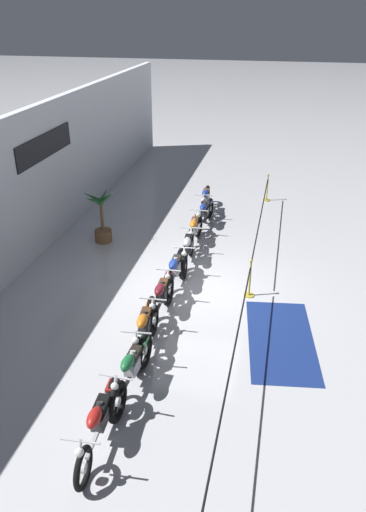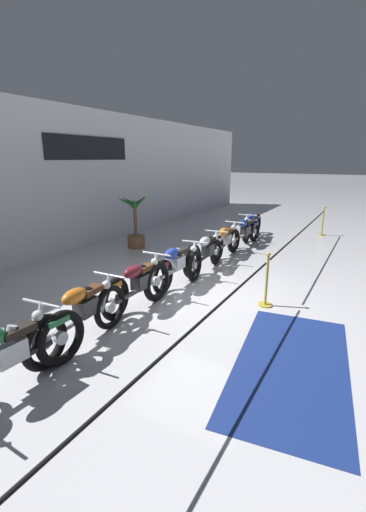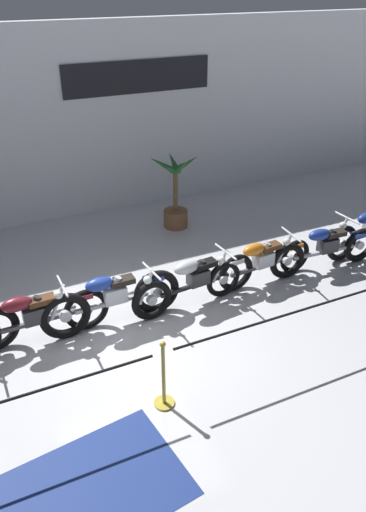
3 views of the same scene
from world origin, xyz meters
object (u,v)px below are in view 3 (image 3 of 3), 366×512
object	(u,v)px
stanchion_mid_left	(164,384)
potted_palm_left_of_row	(175,197)
motorcycle_blue_7	(325,248)
floor_banner	(46,512)
motorcycle_silver_5	(195,281)
motorcycle_blue_4	(112,300)
motorcycle_maroon_3	(32,318)
motorcycle_orange_6	(260,262)
stanchion_far_left	(42,397)

from	to	relation	value
stanchion_mid_left	potted_palm_left_of_row	bearing A→B (deg)	63.98
motorcycle_blue_7	floor_banner	size ratio (longest dim) A/B	0.77
motorcycle_silver_5	floor_banner	world-z (taller)	motorcycle_silver_5
motorcycle_blue_4	floor_banner	xyz separation A→B (m)	(-1.69, -2.83, -0.48)
stanchion_mid_left	floor_banner	distance (m)	1.99
motorcycle_maroon_3	stanchion_mid_left	world-z (taller)	stanchion_mid_left
motorcycle_blue_4	stanchion_mid_left	world-z (taller)	stanchion_mid_left
motorcycle_orange_6	motorcycle_blue_4	bearing A→B (deg)	-179.23
motorcycle_maroon_3	motorcycle_blue_4	xyz separation A→B (m)	(1.25, -0.05, 0.01)
stanchion_far_left	floor_banner	world-z (taller)	stanchion_far_left
motorcycle_orange_6	stanchion_mid_left	xyz separation A→B (m)	(-2.76, -1.99, -0.10)
motorcycle_blue_7	stanchion_mid_left	distance (m)	4.56
floor_banner	motorcycle_blue_7	bearing A→B (deg)	17.93
motorcycle_silver_5	motorcycle_maroon_3	bearing A→B (deg)	178.19
motorcycle_blue_7	motorcycle_silver_5	bearing A→B (deg)	179.83
motorcycle_blue_7	floor_banner	bearing A→B (deg)	-154.71
motorcycle_silver_5	potted_palm_left_of_row	size ratio (longest dim) A/B	1.38
motorcycle_silver_5	stanchion_far_left	size ratio (longest dim) A/B	0.17
motorcycle_maroon_3	motorcycle_orange_6	xyz separation A→B (m)	(4.07, -0.01, -0.02)
motorcycle_silver_5	floor_banner	xyz separation A→B (m)	(-3.15, -2.79, -0.46)
motorcycle_silver_5	potted_palm_left_of_row	distance (m)	3.09
motorcycle_blue_4	stanchion_far_left	bearing A→B (deg)	-126.69
stanchion_far_left	motorcycle_silver_5	bearing A→B (deg)	33.23
motorcycle_blue_4	motorcycle_blue_7	size ratio (longest dim) A/B	0.98
motorcycle_blue_7	stanchion_far_left	xyz separation A→B (m)	(-5.66, -1.90, 0.31)
motorcycle_silver_5	stanchion_mid_left	xyz separation A→B (m)	(-1.40, -1.91, -0.10)
motorcycle_orange_6	stanchion_far_left	bearing A→B (deg)	-155.05
potted_palm_left_of_row	motorcycle_orange_6	bearing A→B (deg)	-82.04
stanchion_far_left	stanchion_mid_left	world-z (taller)	same
motorcycle_maroon_3	motorcycle_orange_6	size ratio (longest dim) A/B	1.05
motorcycle_silver_5	floor_banner	bearing A→B (deg)	-138.45
potted_palm_left_of_row	floor_banner	world-z (taller)	potted_palm_left_of_row
potted_palm_left_of_row	floor_banner	bearing A→B (deg)	-125.71
motorcycle_orange_6	motorcycle_maroon_3	bearing A→B (deg)	179.88
motorcycle_blue_4	stanchion_mid_left	xyz separation A→B (m)	(0.06, -1.95, -0.13)
motorcycle_orange_6	stanchion_mid_left	world-z (taller)	stanchion_mid_left
potted_palm_left_of_row	motorcycle_silver_5	bearing A→B (deg)	-108.13
potted_palm_left_of_row	stanchion_far_left	world-z (taller)	potted_palm_left_of_row
motorcycle_maroon_3	motorcycle_blue_7	world-z (taller)	motorcycle_maroon_3
motorcycle_maroon_3	potted_palm_left_of_row	xyz separation A→B (m)	(3.67, 2.84, 0.23)
motorcycle_maroon_3	stanchion_far_left	bearing A→B (deg)	-95.78
motorcycle_silver_5	potted_palm_left_of_row	world-z (taller)	potted_palm_left_of_row
stanchion_far_left	floor_banner	bearing A→B (deg)	-105.10
motorcycle_silver_5	stanchion_far_left	bearing A→B (deg)	-146.77
motorcycle_blue_7	potted_palm_left_of_row	size ratio (longest dim) A/B	1.36
motorcycle_blue_4	potted_palm_left_of_row	size ratio (longest dim) A/B	1.34
motorcycle_maroon_3	motorcycle_blue_7	distance (m)	5.46
motorcycle_maroon_3	floor_banner	world-z (taller)	motorcycle_maroon_3
motorcycle_silver_5	stanchion_mid_left	distance (m)	2.37
stanchion_mid_left	stanchion_far_left	bearing A→B (deg)	180.00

